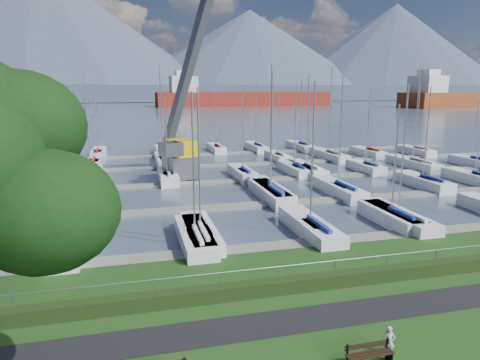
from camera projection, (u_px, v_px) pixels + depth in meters
name	position (u px, v px, depth m)	size (l,w,h in m)	color
path	(324.00, 317.00, 18.71)	(160.00, 2.00, 0.04)	black
water	(144.00, 105.00, 268.09)	(800.00, 540.00, 0.20)	#455365
hedge	(301.00, 284.00, 21.11)	(80.00, 0.70, 0.70)	#1E3011
fence	(299.00, 264.00, 21.31)	(0.04, 0.04, 80.00)	gray
foothill	(140.00, 93.00, 333.09)	(900.00, 80.00, 12.00)	#465066
mountains	(145.00, 47.00, 397.00)	(1190.00, 360.00, 115.00)	#495A6A
docks	(208.00, 183.00, 46.25)	(90.00, 41.60, 0.25)	slate
bench_right	(369.00, 354.00, 15.41)	(1.80, 0.42, 0.85)	black
person	(389.00, 338.00, 16.09)	(0.44, 0.29, 1.20)	#B0B0B7
crane	(182.00, 129.00, 48.25)	(7.41, 13.03, 22.35)	slate
cargo_ship_mid	(237.00, 99.00, 241.33)	(99.00, 21.27, 21.50)	maroon
cargo_ship_east	(456.00, 99.00, 230.72)	(78.05, 32.82, 21.50)	brown
sailboat_fleet	(189.00, 130.00, 46.58)	(75.29, 49.37, 13.35)	white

